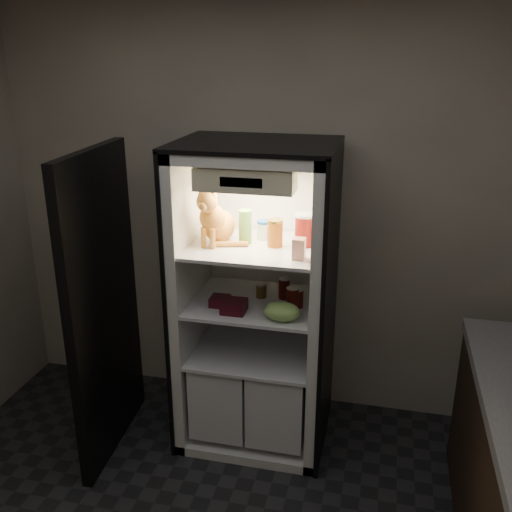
{
  "coord_description": "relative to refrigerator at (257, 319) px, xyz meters",
  "views": [
    {
      "loc": [
        0.71,
        -1.69,
        2.35
      ],
      "look_at": [
        0.01,
        1.32,
        1.22
      ],
      "focal_mm": 40.0,
      "sensor_mm": 36.0,
      "label": 1
    }
  ],
  "objects": [
    {
      "name": "soda_can_c",
      "position": [
        0.24,
        -0.13,
        0.22
      ],
      "size": [
        0.07,
        0.07,
        0.13
      ],
      "color": "black",
      "rests_on": "refrigerator"
    },
    {
      "name": "condiment_jar",
      "position": [
        0.03,
        0.0,
        0.19
      ],
      "size": [
        0.06,
        0.06,
        0.09
      ],
      "color": "brown",
      "rests_on": "refrigerator"
    },
    {
      "name": "soda_can_a",
      "position": [
        0.16,
        0.02,
        0.21
      ],
      "size": [
        0.07,
        0.07,
        0.13
      ],
      "color": "black",
      "rests_on": "refrigerator"
    },
    {
      "name": "grape_bag",
      "position": [
        0.2,
        -0.27,
        0.2
      ],
      "size": [
        0.2,
        0.15,
        0.1
      ],
      "primitive_type": "ellipsoid",
      "color": "#90C65C",
      "rests_on": "refrigerator"
    },
    {
      "name": "parmesan_shaker",
      "position": [
        -0.06,
        -0.04,
        0.6
      ],
      "size": [
        0.08,
        0.08,
        0.2
      ],
      "color": "green",
      "rests_on": "refrigerator"
    },
    {
      "name": "refrigerator",
      "position": [
        0.0,
        0.0,
        0.0
      ],
      "size": [
        0.9,
        0.72,
        1.88
      ],
      "color": "white",
      "rests_on": "floor"
    },
    {
      "name": "cream_carton",
      "position": [
        0.28,
        -0.23,
        0.56
      ],
      "size": [
        0.07,
        0.07,
        0.11
      ],
      "primitive_type": "cube",
      "color": "silver",
      "rests_on": "refrigerator"
    },
    {
      "name": "soda_can_b",
      "position": [
        0.26,
        -0.09,
        0.2
      ],
      "size": [
        0.06,
        0.06,
        0.11
      ],
      "color": "black",
      "rests_on": "refrigerator"
    },
    {
      "name": "mayo_tub",
      "position": [
        0.03,
        0.06,
        0.56
      ],
      "size": [
        0.08,
        0.08,
        0.11
      ],
      "color": "white",
      "rests_on": "refrigerator"
    },
    {
      "name": "fridge_door",
      "position": [
        -0.85,
        -0.33,
        0.12
      ],
      "size": [
        0.12,
        0.87,
        1.85
      ],
      "rotation": [
        0.0,
        0.0,
        0.07
      ],
      "color": "black",
      "rests_on": "floor"
    },
    {
      "name": "berry_box_left",
      "position": [
        -0.18,
        -0.17,
        0.18
      ],
      "size": [
        0.11,
        0.11,
        0.05
      ],
      "primitive_type": "cube",
      "color": "#490C19",
      "rests_on": "refrigerator"
    },
    {
      "name": "salsa_jar",
      "position": [
        0.12,
        -0.05,
        0.58
      ],
      "size": [
        0.09,
        0.09,
        0.16
      ],
      "color": "maroon",
      "rests_on": "refrigerator"
    },
    {
      "name": "pepper_jar",
      "position": [
        0.28,
        -0.0,
        0.59
      ],
      "size": [
        0.11,
        0.11,
        0.19
      ],
      "color": "maroon",
      "rests_on": "refrigerator"
    },
    {
      "name": "tabby_cat",
      "position": [
        -0.23,
        -0.07,
        0.63
      ],
      "size": [
        0.3,
        0.35,
        0.36
      ],
      "rotation": [
        0.0,
        0.0,
        -0.16
      ],
      "color": "#C56119",
      "rests_on": "refrigerator"
    },
    {
      "name": "berry_box_right",
      "position": [
        -0.08,
        -0.23,
        0.18
      ],
      "size": [
        0.13,
        0.13,
        0.07
      ],
      "primitive_type": "cube",
      "color": "#490C19",
      "rests_on": "refrigerator"
    },
    {
      "name": "room_shell",
      "position": [
        0.0,
        -1.38,
        0.83
      ],
      "size": [
        3.6,
        3.6,
        3.6
      ],
      "color": "white",
      "rests_on": "floor"
    }
  ]
}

